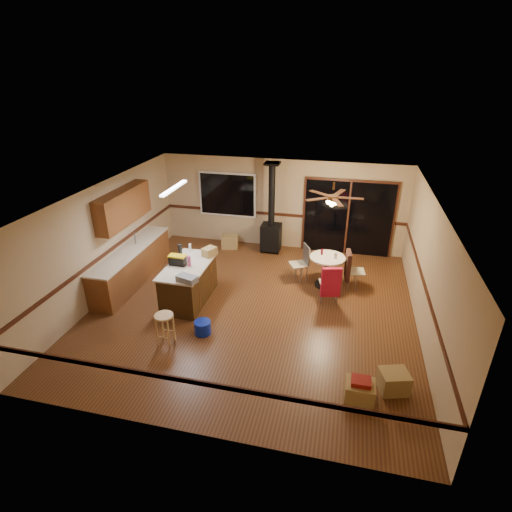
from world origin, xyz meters
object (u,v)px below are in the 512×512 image
(toolbox_black, at_px, (178,261))
(wood_stove, at_px, (271,228))
(chair_left, at_px, (303,259))
(blue_bucket, at_px, (203,327))
(kitchen_island, at_px, (189,283))
(dining_table, at_px, (327,266))
(box_corner_b, at_px, (394,381))
(bar_stool, at_px, (165,329))
(toolbox_grey, at_px, (187,279))
(chair_right, at_px, (349,265))
(chair_near, at_px, (331,282))
(box_corner_a, at_px, (360,392))
(box_under_window, at_px, (230,242))

(toolbox_black, bearing_deg, wood_stove, 63.77)
(chair_left, bearing_deg, blue_bucket, -121.88)
(kitchen_island, bearing_deg, blue_bucket, -57.56)
(wood_stove, height_order, blue_bucket, wood_stove)
(dining_table, relative_size, box_corner_b, 1.87)
(bar_stool, xyz_separation_m, blue_bucket, (0.58, 0.46, -0.19))
(toolbox_black, relative_size, bar_stool, 0.55)
(toolbox_grey, relative_size, chair_left, 0.78)
(chair_left, bearing_deg, chair_right, -6.07)
(kitchen_island, relative_size, toolbox_grey, 3.96)
(blue_bucket, distance_m, chair_right, 3.82)
(dining_table, relative_size, chair_right, 1.22)
(chair_near, xyz_separation_m, box_corner_a, (0.67, -2.78, -0.42))
(chair_right, relative_size, box_under_window, 1.49)
(blue_bucket, height_order, box_under_window, box_under_window)
(toolbox_black, relative_size, box_under_window, 0.77)
(box_under_window, distance_m, box_corner_b, 6.55)
(bar_stool, distance_m, box_corner_a, 3.73)
(chair_right, bearing_deg, kitchen_island, -158.07)
(toolbox_grey, relative_size, blue_bucket, 1.27)
(dining_table, distance_m, box_under_window, 3.39)
(kitchen_island, bearing_deg, dining_table, 24.82)
(kitchen_island, distance_m, blue_bucket, 1.40)
(kitchen_island, relative_size, toolbox_black, 4.65)
(bar_stool, distance_m, dining_table, 4.15)
(dining_table, bearing_deg, toolbox_grey, -142.53)
(chair_right, height_order, box_corner_a, chair_right)
(kitchen_island, xyz_separation_m, toolbox_grey, (0.28, -0.70, 0.51))
(chair_right, distance_m, box_corner_a, 3.73)
(box_under_window, bearing_deg, dining_table, -29.02)
(box_under_window, bearing_deg, box_corner_b, -48.87)
(wood_stove, relative_size, toolbox_black, 6.97)
(wood_stove, relative_size, box_corner_a, 5.40)
(box_under_window, bearing_deg, toolbox_grey, -86.69)
(wood_stove, xyz_separation_m, toolbox_grey, (-1.02, -3.75, 0.24))
(bar_stool, distance_m, chair_near, 3.69)
(chair_near, distance_m, chair_right, 0.98)
(toolbox_black, xyz_separation_m, dining_table, (3.22, 1.42, -0.47))
(kitchen_island, relative_size, chair_right, 2.40)
(box_under_window, relative_size, box_corner_b, 1.03)
(blue_bucket, height_order, chair_near, chair_near)
(chair_near, distance_m, box_corner_a, 2.89)
(blue_bucket, bearing_deg, toolbox_black, 130.14)
(toolbox_black, bearing_deg, chair_right, 21.14)
(kitchen_island, height_order, box_corner_b, kitchen_island)
(blue_bucket, bearing_deg, chair_left, 58.12)
(toolbox_black, bearing_deg, dining_table, 23.75)
(chair_near, bearing_deg, chair_right, 67.53)
(box_corner_b, bearing_deg, kitchen_island, 156.42)
(box_under_window, bearing_deg, kitchen_island, -91.17)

